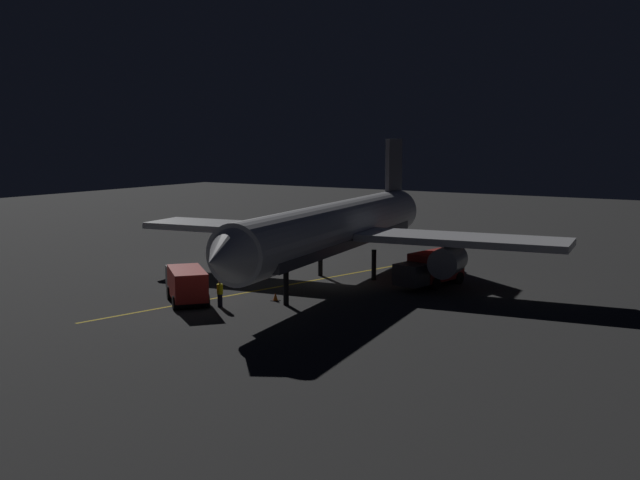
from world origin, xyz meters
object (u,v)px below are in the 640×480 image
at_px(airliner, 337,229).
at_px(traffic_cone_near_left, 275,297).
at_px(ground_crew_worker, 220,293).
at_px(traffic_cone_near_right, 178,296).
at_px(catering_truck, 431,269).
at_px(baggage_truck, 186,284).

bearing_deg(airliner, traffic_cone_near_left, 88.98).
bearing_deg(traffic_cone_near_left, ground_crew_worker, 60.38).
bearing_deg(ground_crew_worker, airliner, -100.47).
height_order(traffic_cone_near_left, traffic_cone_near_right, same).
xyz_separation_m(airliner, catering_truck, (-6.64, -2.28, -2.71)).
bearing_deg(catering_truck, ground_crew_worker, 57.15).
relative_size(catering_truck, ground_crew_worker, 3.71).
xyz_separation_m(airliner, traffic_cone_near_right, (5.87, 11.00, -3.74)).
bearing_deg(traffic_cone_near_right, airliner, -118.07).
distance_m(airliner, ground_crew_worker, 11.82).
relative_size(catering_truck, traffic_cone_near_left, 11.73).
bearing_deg(ground_crew_worker, catering_truck, -122.85).
height_order(baggage_truck, catering_truck, catering_truck).
bearing_deg(traffic_cone_near_right, catering_truck, -133.29).
bearing_deg(ground_crew_worker, traffic_cone_near_left, -119.62).
relative_size(airliner, baggage_truck, 5.73).
height_order(ground_crew_worker, traffic_cone_near_left, ground_crew_worker).
distance_m(airliner, baggage_truck, 12.52).
relative_size(airliner, traffic_cone_near_left, 64.80).
distance_m(catering_truck, traffic_cone_near_left, 12.20).
xyz_separation_m(catering_truck, ground_crew_worker, (8.72, 13.50, -0.39)).
bearing_deg(airliner, traffic_cone_near_right, 61.93).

